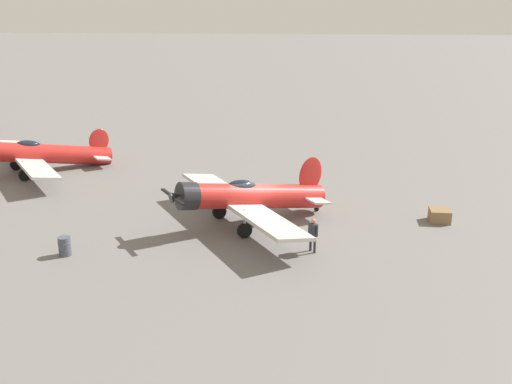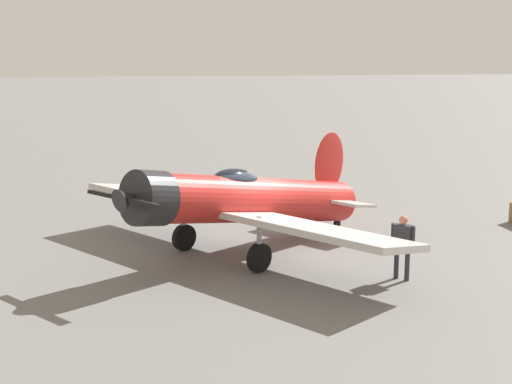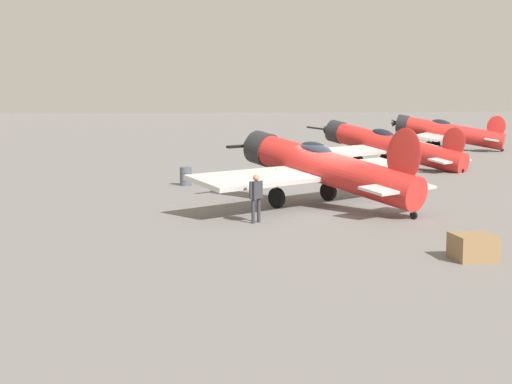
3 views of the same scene
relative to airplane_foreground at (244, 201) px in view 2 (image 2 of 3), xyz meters
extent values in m
plane|color=slate|center=(0.42, 0.27, -1.59)|extent=(400.00, 400.00, 0.00)
cylinder|color=red|center=(0.42, 0.27, -0.04)|extent=(7.81, 5.71, 2.63)
cylinder|color=#232326|center=(-2.91, -1.88, 0.59)|extent=(1.72, 1.82, 1.57)
cone|color=#232326|center=(-3.46, -2.23, 0.69)|extent=(0.86, 0.85, 0.68)
cube|color=black|center=(-3.58, -2.32, 0.69)|extent=(1.74, 2.38, 0.14)
ellipsoid|color=black|center=(-0.28, -0.18, 0.67)|extent=(1.91, 1.61, 0.94)
cube|color=#BCB7B2|center=(-0.42, -0.27, -0.25)|extent=(8.12, 10.99, 0.50)
ellipsoid|color=red|center=(3.35, 2.17, 0.70)|extent=(1.58, 1.08, 2.26)
cube|color=#BCB7B2|center=(3.18, 2.06, -0.49)|extent=(2.77, 3.45, 0.27)
cylinder|color=#999BA0|center=(0.01, -1.86, -0.61)|extent=(0.14, 0.14, 1.16)
cylinder|color=black|center=(0.01, -1.86, -1.19)|extent=(0.78, 0.60, 0.80)
cylinder|color=#999BA0|center=(-1.69, 0.78, -0.61)|extent=(0.14, 0.14, 1.16)
cylinder|color=black|center=(-1.69, 0.78, -1.19)|extent=(0.78, 0.60, 0.80)
cylinder|color=black|center=(3.77, 2.44, -1.45)|extent=(0.29, 0.24, 0.28)
cylinder|color=#2D2D33|center=(3.40, -3.23, -1.16)|extent=(0.13, 0.13, 0.87)
cylinder|color=#2D2D33|center=(3.60, -3.47, -1.16)|extent=(0.13, 0.13, 0.87)
cube|color=#2D2D33|center=(3.50, -3.35, -0.42)|extent=(0.48, 0.51, 0.61)
sphere|color=#C47054|center=(3.50, -3.35, 0.02)|extent=(0.23, 0.23, 0.23)
cylinder|color=#2D2D33|center=(3.32, -3.13, -0.40)|extent=(0.09, 0.09, 0.58)
cylinder|color=#2D2D33|center=(3.69, -3.57, -0.40)|extent=(0.09, 0.09, 0.58)
camera|label=1|loc=(3.00, -29.41, 10.00)|focal=40.56mm
camera|label=2|loc=(-4.21, -19.72, 4.15)|focal=49.27mm
camera|label=3|loc=(29.11, -8.04, 2.78)|focal=52.38mm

